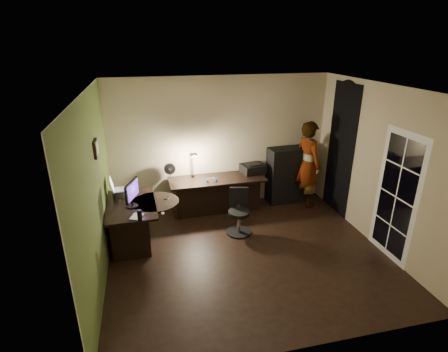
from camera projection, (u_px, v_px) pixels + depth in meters
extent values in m
cube|color=black|center=(247.00, 253.00, 5.85)|extent=(4.50, 4.00, 0.01)
cube|color=silver|center=(252.00, 88.00, 4.85)|extent=(4.50, 4.00, 0.01)
cube|color=tan|center=(221.00, 143.00, 7.17)|extent=(4.50, 0.01, 2.70)
cube|color=tan|center=(307.00, 250.00, 3.53)|extent=(4.50, 0.01, 2.70)
cube|color=tan|center=(95.00, 192.00, 4.87)|extent=(0.01, 4.00, 2.70)
cube|color=tan|center=(378.00, 167.00, 5.83)|extent=(0.01, 4.00, 2.70)
cube|color=#4F652A|center=(96.00, 192.00, 4.88)|extent=(0.00, 4.00, 2.70)
cube|color=black|center=(341.00, 150.00, 6.88)|extent=(0.01, 0.90, 2.60)
cube|color=white|center=(396.00, 197.00, 5.44)|extent=(0.02, 0.92, 2.10)
cube|color=black|center=(96.00, 148.00, 5.11)|extent=(0.04, 0.30, 0.25)
cube|color=black|center=(133.00, 223.00, 6.02)|extent=(0.86, 1.34, 0.76)
cube|color=black|center=(217.00, 195.00, 7.16)|extent=(1.94, 0.72, 0.72)
cube|color=black|center=(286.00, 175.00, 7.53)|extent=(0.83, 0.45, 1.21)
cube|color=silver|center=(122.00, 193.00, 6.14)|extent=(0.33, 0.30, 0.11)
cube|color=silver|center=(121.00, 184.00, 6.07)|extent=(0.37, 0.35, 0.24)
cube|color=black|center=(131.00, 198.00, 5.71)|extent=(0.27, 0.49, 0.32)
ellipsoid|color=silver|center=(163.00, 213.00, 5.51)|extent=(0.08, 0.10, 0.03)
cube|color=black|center=(167.00, 198.00, 6.08)|extent=(0.11, 0.15, 0.01)
cube|color=black|center=(157.00, 198.00, 6.05)|extent=(0.01, 0.15, 0.01)
cylinder|color=black|center=(140.00, 216.00, 5.26)|extent=(0.08, 0.08, 0.19)
cube|color=silver|center=(137.00, 216.00, 5.43)|extent=(0.23, 0.27, 0.01)
cube|color=black|center=(170.00, 172.00, 6.93)|extent=(0.23, 0.13, 0.35)
cube|color=navy|center=(211.00, 180.00, 6.84)|extent=(0.23, 0.15, 0.10)
cube|color=black|center=(253.00, 168.00, 7.32)|extent=(0.54, 0.46, 0.21)
cube|color=black|center=(192.00, 164.00, 7.00)|extent=(0.24, 0.31, 0.60)
cube|color=black|center=(239.00, 213.00, 6.31)|extent=(0.56, 0.56, 0.83)
imported|color=#D8A88C|center=(308.00, 164.00, 7.27)|extent=(0.59, 0.74, 1.82)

